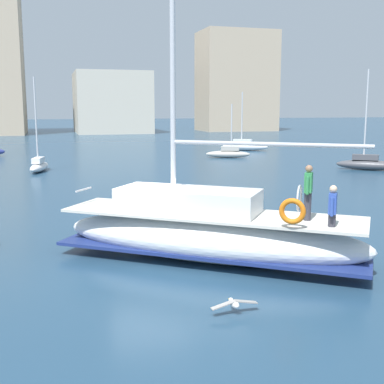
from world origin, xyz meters
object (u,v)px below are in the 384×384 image
at_px(moored_sloop_near, 245,146).
at_px(moored_ketch_distant, 368,163).
at_px(main_sailboat, 208,231).
at_px(moored_catamaran, 39,165).
at_px(moored_cutter_right, 228,153).
at_px(seagull, 234,304).

xyz_separation_m(moored_sloop_near, moored_ketch_distant, (2.36, -18.79, -0.00)).
distance_m(main_sailboat, moored_catamaran, 24.69).
distance_m(moored_sloop_near, moored_cutter_right, 8.45).
distance_m(main_sailboat, moored_cutter_right, 32.10).
bearing_deg(moored_cutter_right, moored_catamaran, -161.04).
relative_size(main_sailboat, moored_cutter_right, 2.50).
relative_size(moored_sloop_near, moored_catamaran, 0.93).
bearing_deg(moored_sloop_near, moored_catamaran, -148.83).
bearing_deg(moored_sloop_near, main_sailboat, -113.53).
distance_m(moored_catamaran, moored_ketch_distant, 24.45).
xyz_separation_m(moored_catamaran, moored_ketch_distant, (23.74, -5.86, 0.05)).
bearing_deg(main_sailboat, moored_ketch_distant, 44.64).
xyz_separation_m(moored_ketch_distant, seagull, (-19.18, -22.34, -0.28)).
bearing_deg(main_sailboat, moored_cutter_right, 68.78).
bearing_deg(moored_cutter_right, moored_sloop_near, 57.67).
relative_size(moored_catamaran, moored_cutter_right, 1.36).
height_order(moored_catamaran, moored_cutter_right, moored_catamaran).
distance_m(main_sailboat, seagull, 4.18).
bearing_deg(moored_ketch_distant, moored_catamaran, 166.13).
distance_m(moored_cutter_right, seagull, 36.15).
relative_size(moored_catamaran, seagull, 5.98).
distance_m(moored_sloop_near, seagull, 44.44).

